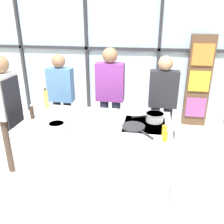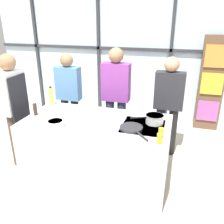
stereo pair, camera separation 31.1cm
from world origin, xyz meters
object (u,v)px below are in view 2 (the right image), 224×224
(white_plate, at_px, (69,111))
(oil_bottle, at_px, (51,96))
(spectator_center_left, at_px, (116,94))
(pepper_grinder, at_px, (35,109))
(mixing_bowl, at_px, (55,123))
(chef, at_px, (14,104))
(spectator_far_left, at_px, (69,93))
(saucepan, at_px, (154,119))
(spectator_center_right, at_px, (168,102))
(juice_glass_far, at_px, (161,133))
(frying_pan, at_px, (132,128))
(juice_glass_near, at_px, (160,139))

(white_plate, bearing_deg, oil_bottle, 152.79)
(spectator_center_left, relative_size, pepper_grinder, 8.70)
(mixing_bowl, bearing_deg, chef, 156.27)
(chef, relative_size, spectator_far_left, 1.06)
(oil_bottle, bearing_deg, chef, -147.06)
(saucepan, bearing_deg, spectator_center_right, 81.71)
(spectator_center_left, height_order, spectator_center_right, spectator_center_left)
(juice_glass_far, bearing_deg, spectator_center_left, 125.40)
(pepper_grinder, height_order, juice_glass_far, pepper_grinder)
(mixing_bowl, height_order, juice_glass_far, juice_glass_far)
(frying_pan, relative_size, juice_glass_near, 3.66)
(pepper_grinder, bearing_deg, spectator_center_left, 49.73)
(spectator_center_right, bearing_deg, juice_glass_near, 89.82)
(mixing_bowl, height_order, juice_glass_near, juice_glass_near)
(oil_bottle, bearing_deg, juice_glass_far, -19.56)
(juice_glass_near, bearing_deg, spectator_far_left, 141.93)
(pepper_grinder, bearing_deg, mixing_bowl, -29.72)
(spectator_far_left, relative_size, mixing_bowl, 7.34)
(frying_pan, bearing_deg, oil_bottle, 159.98)
(chef, height_order, frying_pan, chef)
(mixing_bowl, xyz_separation_m, juice_glass_near, (1.28, -0.07, 0.02))
(white_plate, xyz_separation_m, pepper_grinder, (-0.38, -0.23, 0.08))
(oil_bottle, height_order, pepper_grinder, oil_bottle)
(chef, distance_m, white_plate, 0.83)
(juice_glass_near, bearing_deg, white_plate, 157.45)
(chef, xyz_separation_m, spectator_far_left, (0.45, 0.89, -0.06))
(spectator_center_right, distance_m, mixing_bowl, 1.81)
(saucepan, xyz_separation_m, juice_glass_far, (0.12, -0.37, -0.00))
(chef, xyz_separation_m, juice_glass_far, (2.17, -0.32, -0.01))
(frying_pan, xyz_separation_m, juice_glass_far, (0.36, -0.11, 0.04))
(frying_pan, height_order, oil_bottle, oil_bottle)
(spectator_far_left, distance_m, white_plate, 0.88)
(mixing_bowl, bearing_deg, saucepan, 20.94)
(mixing_bowl, bearing_deg, juice_glass_near, -2.99)
(saucepan, height_order, mixing_bowl, saucepan)
(chef, bearing_deg, frying_pan, 83.60)
(white_plate, bearing_deg, juice_glass_near, -22.55)
(saucepan, distance_m, juice_glass_near, 0.52)
(chef, bearing_deg, spectator_far_left, 153.35)
(pepper_grinder, xyz_separation_m, juice_glass_far, (1.73, -0.18, -0.03))
(spectator_center_right, height_order, frying_pan, spectator_center_right)
(juice_glass_near, bearing_deg, pepper_grinder, 169.41)
(spectator_center_left, xyz_separation_m, mixing_bowl, (-0.42, -1.28, -0.04))
(frying_pan, height_order, mixing_bowl, mixing_bowl)
(saucepan, xyz_separation_m, juice_glass_near, (0.12, -0.51, -0.00))
(spectator_far_left, height_order, frying_pan, spectator_far_left)
(frying_pan, height_order, pepper_grinder, pepper_grinder)
(pepper_grinder, bearing_deg, spectator_far_left, 89.68)
(spectator_center_left, relative_size, frying_pan, 4.07)
(spectator_center_right, distance_m, oil_bottle, 1.83)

